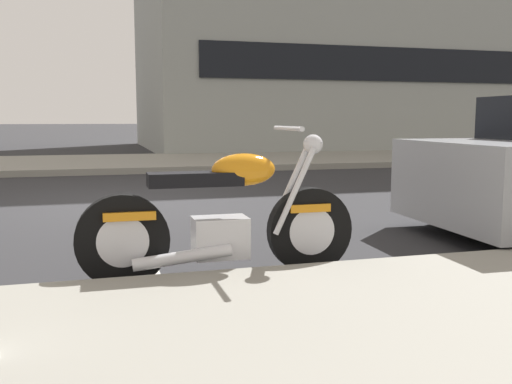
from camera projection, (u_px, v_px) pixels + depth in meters
name	position (u px, v px, depth m)	size (l,w,h in m)	color
ground_plane	(125.00, 203.00, 8.05)	(260.00, 260.00, 0.00)	#28282B
sidewalk_far_curb	(509.00, 155.00, 17.74)	(120.00, 5.00, 0.14)	gray
parking_stall_stripe	(150.00, 268.00, 4.55)	(0.12, 2.20, 0.01)	silver
parked_motorcycle	(223.00, 221.00, 4.20)	(2.07, 0.62, 1.13)	black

